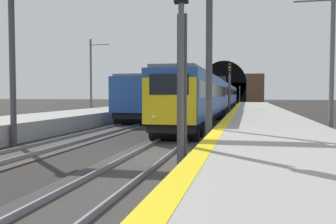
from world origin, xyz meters
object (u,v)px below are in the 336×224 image
Objects in this scene: railway_signal_near at (181,53)px; catenary_mast_near at (91,77)px; train_main_approaching at (219,96)px; railway_signal_mid at (230,85)px; train_adjacent_platform at (176,95)px; catenary_mast_far at (331,65)px; railway_signal_far at (240,93)px; overhead_signal_gantry at (104,16)px.

railway_signal_near is 0.72× the size of catenary_mast_near.
railway_signal_mid is at bearing 10.99° from train_main_approaching.
catenary_mast_far is (-26.71, -12.73, 1.54)m from train_adjacent_platform.
catenary_mast_far is at bearing 4.37° from railway_signal_far.
train_adjacent_platform is at bearing 4.92° from overhead_signal_gantry.
train_main_approaching is at bearing 14.35° from catenary_mast_far.
railway_signal_mid is 14.71m from catenary_mast_near.
railway_signal_near is (-35.54, -7.01, 1.26)m from train_adjacent_platform.
train_adjacent_platform is 11.88m from catenary_mast_near.
overhead_signal_gantry reaches higher than railway_signal_mid.
railway_signal_near is 7.34m from overhead_signal_gantry.
overhead_signal_gantry is at bearing -174.77° from train_adjacent_platform.
overhead_signal_gantry is (5.38, 4.42, 2.35)m from railway_signal_near.
railway_signal_near is (-38.27, -1.82, 1.30)m from train_main_approaching.
railway_signal_near is 1.04× the size of railway_signal_mid.
train_adjacent_platform is (-2.73, 5.20, 0.04)m from train_main_approaching.
railway_signal_far is (48.13, -7.01, 0.51)m from train_adjacent_platform.
train_main_approaching is 7.55× the size of catenary_mast_near.
railway_signal_far is (45.40, -1.82, 0.54)m from train_main_approaching.
railway_signal_far is at bearing 178.01° from train_main_approaching.
railway_signal_mid is 20.63m from catenary_mast_far.
catenary_mast_near is 1.11× the size of catenary_mast_far.
railway_signal_near reaches higher than railway_signal_mid.
catenary_mast_near is at bearing 140.35° from train_adjacent_platform.
train_adjacent_platform is 48.64m from railway_signal_far.
railway_signal_near is 83.67m from railway_signal_far.
train_main_approaching is 5.87m from train_adjacent_platform.
railway_signal_mid is (-6.89, -7.01, 1.15)m from train_adjacent_platform.
railway_signal_far is at bearing -3.23° from overhead_signal_gantry.
catenary_mast_near reaches higher than railway_signal_far.
train_main_approaching is 1.62× the size of train_adjacent_platform.
railway_signal_far is at bearing 4.37° from catenary_mast_far.
train_adjacent_platform is at bearing 25.48° from catenary_mast_far.
catenary_mast_far is at bearing -131.19° from catenary_mast_near.
railway_signal_mid is at bearing -10.74° from overhead_signal_gantry.
overhead_signal_gantry reaches higher than catenary_mast_far.
railway_signal_far reaches higher than train_adjacent_platform.
overhead_signal_gantry is 10.90m from catenary_mast_far.
catenary_mast_near is at bearing 25.54° from overhead_signal_gantry.
train_adjacent_platform is at bearing -168.84° from railway_signal_near.
catenary_mast_far is (-29.44, -7.53, 1.58)m from train_main_approaching.
railway_signal_far is at bearing -7.99° from train_adjacent_platform.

